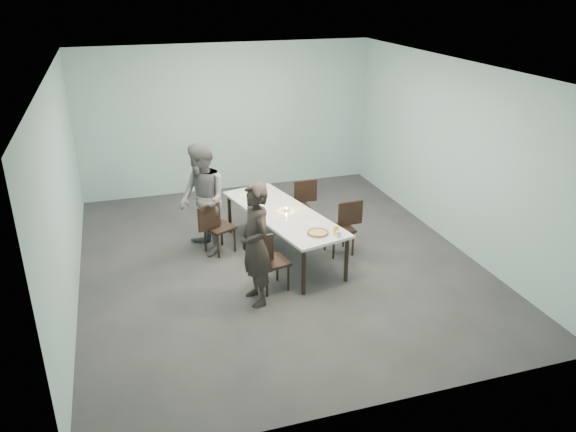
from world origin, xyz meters
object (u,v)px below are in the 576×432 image
object	(u,v)px
chair_near_right	(344,224)
beer_glass	(336,231)
water_tumbler	(338,234)
chair_near_left	(267,259)
pizza	(318,233)
table	(283,215)
chair_far_right	(300,201)
diner_near	(256,245)
side_plate	(311,224)
tealight	(286,209)
diner_far	(202,200)
chair_far_left	(215,225)
amber_tumbler	(258,194)

from	to	relation	value
chair_near_right	beer_glass	size ratio (longest dim) A/B	5.80
beer_glass	water_tumbler	size ratio (longest dim) A/B	1.67
chair_near_left	pizza	distance (m)	0.82
table	chair_far_right	distance (m)	1.17
chair_near_left	diner_near	xyz separation A→B (m)	(-0.22, -0.25, 0.37)
chair_near_left	chair_far_right	world-z (taller)	same
chair_near_right	water_tumbler	size ratio (longest dim) A/B	9.67
chair_near_left	water_tumbler	world-z (taller)	chair_near_left
chair_near_left	table	bearing A→B (deg)	50.58
side_plate	chair_far_right	bearing A→B (deg)	77.63
tealight	diner_near	bearing A→B (deg)	-123.02
tealight	diner_far	bearing A→B (deg)	159.67
chair_far_right	diner_near	world-z (taller)	diner_near
chair_far_right	diner_far	size ratio (longest dim) A/B	0.48
pizza	beer_glass	world-z (taller)	beer_glass
chair_far_left	chair_far_right	world-z (taller)	same
chair_far_left	diner_far	bearing A→B (deg)	117.16
chair_near_left	beer_glass	world-z (taller)	beer_glass
chair_near_left	beer_glass	distance (m)	1.06
table	chair_far_left	xyz separation A→B (m)	(-1.02, 0.38, -0.19)
table	side_plate	distance (m)	0.66
diner_near	chair_near_right	bearing A→B (deg)	113.09
chair_far_left	side_plate	world-z (taller)	chair_far_left
side_plate	water_tumbler	xyz separation A→B (m)	(0.22, -0.51, 0.04)
diner_near	amber_tumbler	size ratio (longest dim) A/B	21.68
table	pizza	world-z (taller)	pizza
diner_near	chair_near_left	bearing A→B (deg)	129.97
chair_far_right	tealight	world-z (taller)	chair_far_right
chair_far_left	side_plate	size ratio (longest dim) A/B	4.83
chair_near_left	side_plate	world-z (taller)	chair_near_left
side_plate	water_tumbler	size ratio (longest dim) A/B	2.00
chair_near_left	amber_tumbler	bearing A→B (deg)	67.94
chair_near_left	chair_far_left	bearing A→B (deg)	98.12
chair_far_right	amber_tumbler	bearing A→B (deg)	14.70
diner_far	water_tumbler	world-z (taller)	diner_far
chair_near_left	pizza	xyz separation A→B (m)	(0.78, 0.06, 0.27)
diner_far	tealight	size ratio (longest dim) A/B	32.51
diner_near	amber_tumbler	distance (m)	2.11
diner_far	water_tumbler	distance (m)	2.32
table	water_tumbler	bearing A→B (deg)	-66.79
pizza	amber_tumbler	world-z (taller)	amber_tumbler
water_tumbler	amber_tumbler	bearing A→B (deg)	109.55
chair_near_left	diner_near	bearing A→B (deg)	-143.02
pizza	tealight	size ratio (longest dim) A/B	6.07
chair_near_right	side_plate	xyz separation A→B (m)	(-0.71, -0.40, 0.25)
pizza	water_tumbler	distance (m)	0.30
table	amber_tumbler	xyz separation A→B (m)	(-0.19, 0.78, 0.10)
chair_far_right	amber_tumbler	world-z (taller)	chair_far_right
chair_near_left	chair_far_right	distance (m)	2.29
chair_near_right	diner_far	distance (m)	2.30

